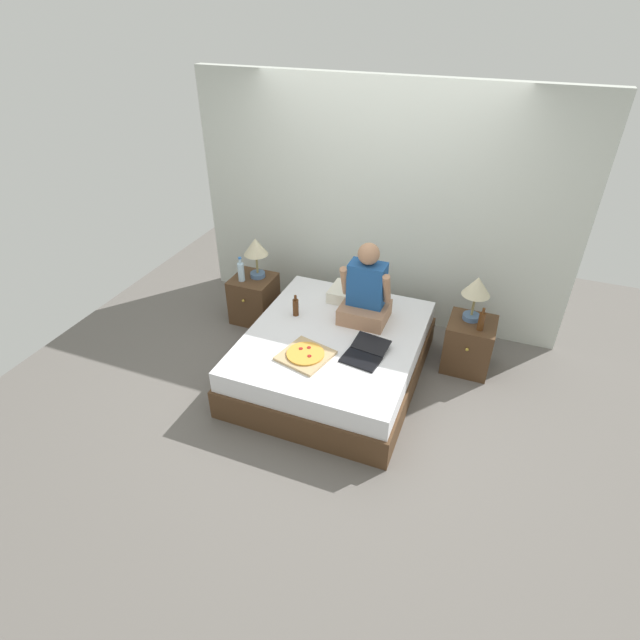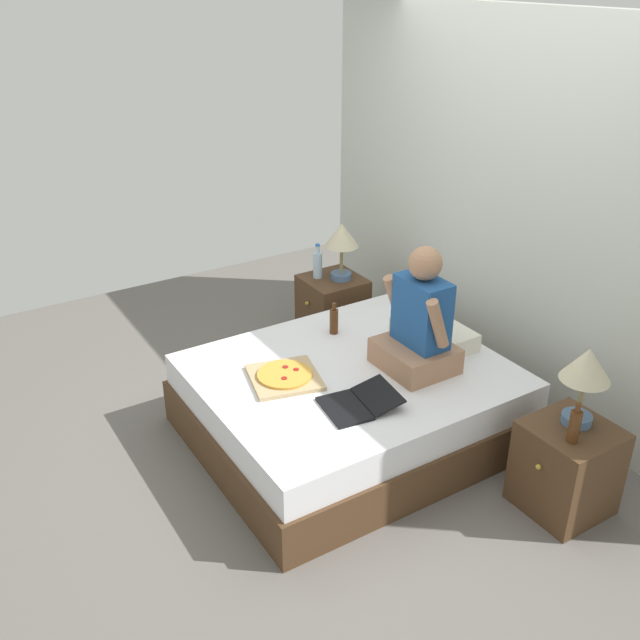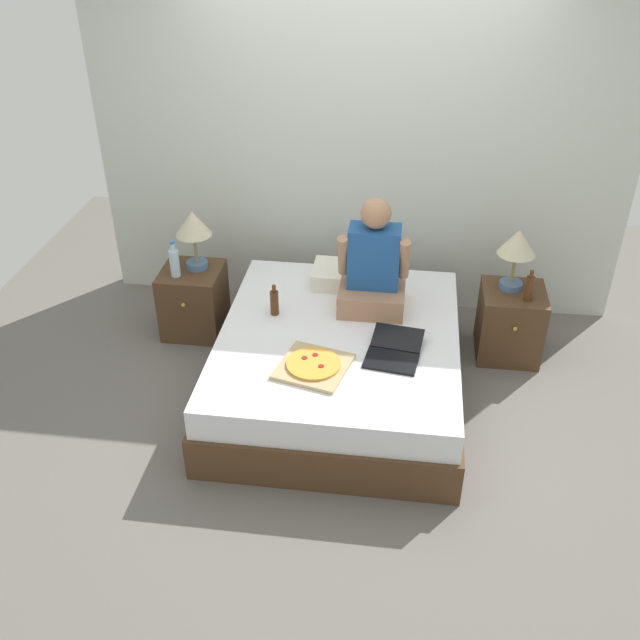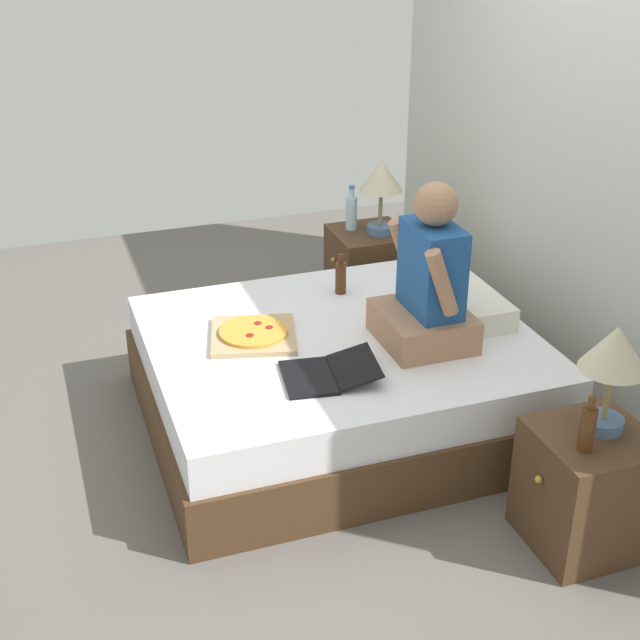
{
  "view_description": "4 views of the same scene",
  "coord_description": "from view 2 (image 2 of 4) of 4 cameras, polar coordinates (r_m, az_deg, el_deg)",
  "views": [
    {
      "loc": [
        1.26,
        -3.52,
        3.14
      ],
      "look_at": [
        -0.07,
        -0.17,
        0.74
      ],
      "focal_mm": 28.0,
      "sensor_mm": 36.0,
      "label": 1
    },
    {
      "loc": [
        3.08,
        -2.14,
        2.72
      ],
      "look_at": [
        -0.09,
        -0.16,
        0.83
      ],
      "focal_mm": 40.0,
      "sensor_mm": 36.0,
      "label": 2
    },
    {
      "loc": [
        0.38,
        -3.8,
        3.06
      ],
      "look_at": [
        -0.1,
        -0.2,
        0.7
      ],
      "focal_mm": 40.0,
      "sensor_mm": 36.0,
      "label": 3
    },
    {
      "loc": [
        3.55,
        -1.34,
        2.46
      ],
      "look_at": [
        0.11,
        -0.14,
        0.64
      ],
      "focal_mm": 50.0,
      "sensor_mm": 36.0,
      "label": 4
    }
  ],
  "objects": [
    {
      "name": "nightstand_left",
      "position": [
        5.64,
        1.02,
        0.94
      ],
      "size": [
        0.44,
        0.47,
        0.52
      ],
      "color": "#4C331E",
      "rests_on": "ground"
    },
    {
      "name": "laptop",
      "position": [
        4.01,
        2.87,
        -6.73
      ],
      "size": [
        0.37,
        0.45,
        0.07
      ],
      "color": "black",
      "rests_on": "bed"
    },
    {
      "name": "ground_plane",
      "position": [
        4.64,
        2.36,
        -9.13
      ],
      "size": [
        5.98,
        5.98,
        0.0
      ],
      "primitive_type": "plane",
      "color": "#66605B"
    },
    {
      "name": "pillow",
      "position": [
        4.69,
        9.1,
        -1.13
      ],
      "size": [
        0.52,
        0.34,
        0.12
      ],
      "primitive_type": "cube",
      "color": "silver",
      "rests_on": "bed"
    },
    {
      "name": "person_seated",
      "position": [
        4.3,
        7.92,
        -0.38
      ],
      "size": [
        0.47,
        0.4,
        0.78
      ],
      "color": "#A37556",
      "rests_on": "bed"
    },
    {
      "name": "beer_bottle",
      "position": [
        3.87,
        19.7,
        -7.96
      ],
      "size": [
        0.06,
        0.06,
        0.23
      ],
      "color": "#512D14",
      "rests_on": "nightstand_right"
    },
    {
      "name": "beer_bottle_on_bed",
      "position": [
        4.74,
        1.12,
        -0.05
      ],
      "size": [
        0.06,
        0.06,
        0.22
      ],
      "color": "#4C2811",
      "rests_on": "bed"
    },
    {
      "name": "wall_back",
      "position": [
        4.84,
        15.53,
        8.17
      ],
      "size": [
        3.98,
        0.12,
        2.5
      ],
      "primitive_type": "cube",
      "color": "silver",
      "rests_on": "ground"
    },
    {
      "name": "pizza_box",
      "position": [
        4.26,
        -2.85,
        -4.54
      ],
      "size": [
        0.49,
        0.49,
        0.05
      ],
      "color": "tan",
      "rests_on": "bed"
    },
    {
      "name": "lamp_on_left_nightstand",
      "position": [
        5.41,
        1.75,
        6.5
      ],
      "size": [
        0.26,
        0.26,
        0.45
      ],
      "color": "#4C6B93",
      "rests_on": "nightstand_left"
    },
    {
      "name": "nightstand_right",
      "position": [
        4.17,
        19.1,
        -11.1
      ],
      "size": [
        0.44,
        0.47,
        0.52
      ],
      "color": "#4C331E",
      "rests_on": "ground"
    },
    {
      "name": "water_bottle",
      "position": [
        5.51,
        -0.19,
        4.5
      ],
      "size": [
        0.07,
        0.07,
        0.28
      ],
      "color": "silver",
      "rests_on": "nightstand_left"
    },
    {
      "name": "lamp_on_right_nightstand",
      "position": [
        3.9,
        20.52,
        -3.76
      ],
      "size": [
        0.26,
        0.26,
        0.45
      ],
      "color": "#4C6B93",
      "rests_on": "nightstand_right"
    },
    {
      "name": "bed",
      "position": [
        4.5,
        2.41,
        -6.65
      ],
      "size": [
        1.58,
        1.86,
        0.49
      ],
      "color": "#4C331E",
      "rests_on": "ground"
    }
  ]
}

